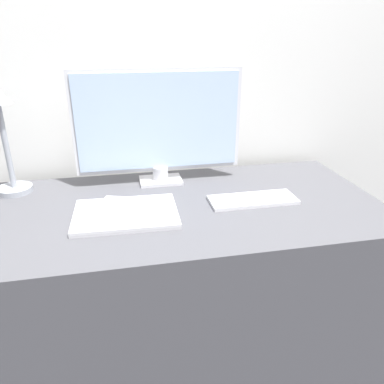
# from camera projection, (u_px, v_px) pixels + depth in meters

# --- Properties ---
(wall_back) EXTENTS (3.60, 0.05, 2.40)m
(wall_back) POSITION_uv_depth(u_px,v_px,m) (163.00, 59.00, 1.47)
(wall_back) COLOR silver
(wall_back) RESTS_ON ground_plane
(desk) EXTENTS (1.36, 0.68, 0.76)m
(desk) POSITION_uv_depth(u_px,v_px,m) (184.00, 294.00, 1.43)
(desk) COLOR #4C4C51
(desk) RESTS_ON ground_plane
(monitor) EXTENTS (0.62, 0.11, 0.43)m
(monitor) POSITION_uv_depth(u_px,v_px,m) (159.00, 125.00, 1.38)
(monitor) COLOR silver
(monitor) RESTS_ON desk
(keyboard) EXTENTS (0.30, 0.11, 0.01)m
(keyboard) POSITION_uv_depth(u_px,v_px,m) (253.00, 200.00, 1.30)
(keyboard) COLOR silver
(keyboard) RESTS_ON desk
(laptop) EXTENTS (0.33, 0.24, 0.02)m
(laptop) POSITION_uv_depth(u_px,v_px,m) (126.00, 214.00, 1.19)
(laptop) COLOR #BCBCC1
(laptop) RESTS_ON desk
(ereader) EXTENTS (0.18, 0.21, 0.01)m
(ereader) POSITION_uv_depth(u_px,v_px,m) (117.00, 209.00, 1.20)
(ereader) COLOR white
(ereader) RESTS_ON laptop
(desk_lamp) EXTENTS (0.12, 0.12, 0.38)m
(desk_lamp) POSITION_uv_depth(u_px,v_px,m) (4.00, 133.00, 1.29)
(desk_lamp) COLOR #999EA8
(desk_lamp) RESTS_ON desk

